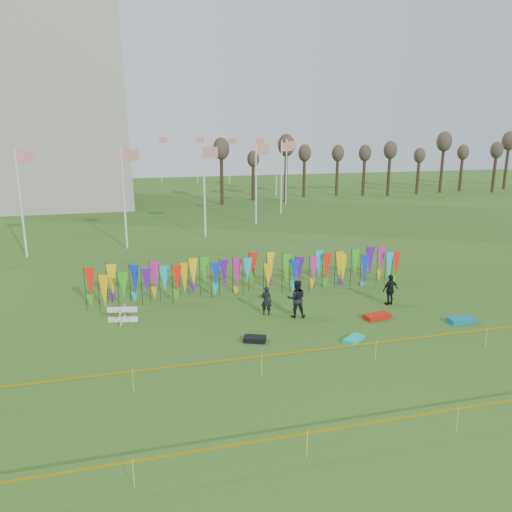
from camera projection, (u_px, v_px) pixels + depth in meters
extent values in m
plane|color=#2F5317|center=(293.00, 347.00, 21.80)|extent=(160.00, 160.00, 0.00)
cylinder|color=silver|center=(276.00, 167.00, 69.22)|extent=(0.16, 0.16, 8.00)
plane|color=red|center=(281.00, 143.00, 68.55)|extent=(1.40, 0.00, 1.40)
cylinder|color=silver|center=(256.00, 164.00, 75.77)|extent=(0.16, 0.16, 8.00)
plane|color=red|center=(260.00, 142.00, 75.10)|extent=(1.40, 0.00, 1.40)
cylinder|color=silver|center=(229.00, 162.00, 81.39)|extent=(0.16, 0.16, 8.00)
plane|color=red|center=(233.00, 141.00, 80.72)|extent=(1.40, 0.00, 1.40)
cylinder|color=silver|center=(197.00, 160.00, 85.72)|extent=(0.16, 0.16, 8.00)
plane|color=red|center=(200.00, 140.00, 85.04)|extent=(1.40, 0.00, 1.40)
cylinder|color=silver|center=(161.00, 159.00, 88.44)|extent=(0.16, 0.16, 8.00)
plane|color=red|center=(163.00, 140.00, 87.77)|extent=(1.40, 0.00, 1.40)
cylinder|color=silver|center=(121.00, 159.00, 89.38)|extent=(0.16, 0.16, 8.00)
plane|color=red|center=(124.00, 140.00, 88.70)|extent=(1.40, 0.00, 1.40)
cylinder|color=silver|center=(79.00, 159.00, 88.46)|extent=(0.16, 0.16, 8.00)
plane|color=red|center=(81.00, 140.00, 87.79)|extent=(1.40, 0.00, 1.40)
cylinder|color=silver|center=(34.00, 160.00, 85.77)|extent=(0.16, 0.16, 8.00)
plane|color=red|center=(36.00, 140.00, 85.10)|extent=(1.40, 0.00, 1.40)
cylinder|color=silver|center=(21.00, 204.00, 36.05)|extent=(0.16, 0.16, 8.00)
plane|color=red|center=(25.00, 157.00, 35.37)|extent=(1.40, 0.00, 1.40)
cylinder|color=silver|center=(124.00, 198.00, 38.74)|extent=(0.16, 0.16, 8.00)
plane|color=red|center=(129.00, 155.00, 38.07)|extent=(1.40, 0.00, 1.40)
cylinder|color=silver|center=(204.00, 191.00, 43.04)|extent=(0.16, 0.16, 8.00)
plane|color=red|center=(210.00, 152.00, 42.37)|extent=(1.40, 0.00, 1.40)
cylinder|color=silver|center=(256.00, 184.00, 48.65)|extent=(0.16, 0.16, 8.00)
plane|color=red|center=(262.00, 149.00, 47.98)|extent=(1.40, 0.00, 1.40)
cylinder|color=silver|center=(281.00, 177.00, 55.19)|extent=(0.16, 0.16, 8.00)
plane|color=red|center=(287.00, 147.00, 54.51)|extent=(1.40, 0.00, 1.40)
cylinder|color=silver|center=(286.00, 172.00, 62.20)|extent=(0.16, 0.16, 8.00)
plane|color=red|center=(291.00, 145.00, 61.53)|extent=(1.40, 0.00, 1.40)
cylinder|color=black|center=(86.00, 288.00, 26.38)|extent=(0.03, 0.03, 2.15)
cone|color=#FE1D0E|center=(91.00, 284.00, 26.40)|extent=(0.64, 0.64, 1.60)
cylinder|color=black|center=(97.00, 287.00, 26.52)|extent=(0.03, 0.03, 2.15)
cone|color=#FEB508|center=(102.00, 284.00, 26.54)|extent=(0.64, 0.64, 1.60)
cylinder|color=black|center=(108.00, 287.00, 26.66)|extent=(0.03, 0.03, 2.15)
cone|color=yellow|center=(113.00, 283.00, 26.68)|extent=(0.64, 0.64, 1.60)
cylinder|color=black|center=(119.00, 286.00, 26.80)|extent=(0.03, 0.03, 2.15)
cone|color=#2FC116|center=(124.00, 282.00, 26.82)|extent=(0.64, 0.64, 1.60)
cylinder|color=black|center=(130.00, 285.00, 26.94)|extent=(0.03, 0.03, 2.15)
cone|color=#0C34D3|center=(135.00, 281.00, 26.96)|extent=(0.64, 0.64, 1.60)
cylinder|color=black|center=(140.00, 284.00, 27.08)|extent=(0.03, 0.03, 2.15)
cone|color=#59119A|center=(146.00, 280.00, 27.10)|extent=(0.64, 0.64, 1.60)
cylinder|color=black|center=(151.00, 283.00, 27.22)|extent=(0.03, 0.03, 2.15)
cone|color=#E4199F|center=(156.00, 280.00, 27.24)|extent=(0.64, 0.64, 1.60)
cylinder|color=black|center=(161.00, 283.00, 27.36)|extent=(0.03, 0.03, 2.15)
cone|color=#0EB9DB|center=(166.00, 279.00, 27.38)|extent=(0.64, 0.64, 1.60)
cylinder|color=black|center=(172.00, 282.00, 27.50)|extent=(0.03, 0.03, 2.15)
cone|color=#FE1D0E|center=(177.00, 278.00, 27.52)|extent=(0.64, 0.64, 1.60)
cylinder|color=black|center=(182.00, 281.00, 27.64)|extent=(0.03, 0.03, 2.15)
cone|color=#FEB508|center=(187.00, 277.00, 27.66)|extent=(0.64, 0.64, 1.60)
cylinder|color=black|center=(192.00, 280.00, 27.78)|extent=(0.03, 0.03, 2.15)
cone|color=yellow|center=(197.00, 276.00, 27.80)|extent=(0.64, 0.64, 1.60)
cylinder|color=black|center=(202.00, 279.00, 27.92)|extent=(0.03, 0.03, 2.15)
cone|color=#2FC116|center=(207.00, 276.00, 27.94)|extent=(0.64, 0.64, 1.60)
cylinder|color=black|center=(212.00, 279.00, 28.06)|extent=(0.03, 0.03, 2.15)
cone|color=#0C34D3|center=(217.00, 275.00, 28.08)|extent=(0.64, 0.64, 1.60)
cylinder|color=black|center=(222.00, 278.00, 28.20)|extent=(0.03, 0.03, 2.15)
cone|color=#59119A|center=(227.00, 274.00, 28.22)|extent=(0.64, 0.64, 1.60)
cylinder|color=black|center=(232.00, 277.00, 28.34)|extent=(0.03, 0.03, 2.15)
cone|color=#E4199F|center=(236.00, 274.00, 28.36)|extent=(0.64, 0.64, 1.60)
cylinder|color=black|center=(241.00, 276.00, 28.48)|extent=(0.03, 0.03, 2.15)
cone|color=#0EB9DB|center=(246.00, 273.00, 28.50)|extent=(0.64, 0.64, 1.60)
cylinder|color=black|center=(251.00, 276.00, 28.62)|extent=(0.03, 0.03, 2.15)
cone|color=#FE1D0E|center=(255.00, 272.00, 28.64)|extent=(0.64, 0.64, 1.60)
cylinder|color=black|center=(260.00, 275.00, 28.76)|extent=(0.03, 0.03, 2.15)
cone|color=#FEB508|center=(265.00, 271.00, 28.78)|extent=(0.64, 0.64, 1.60)
cylinder|color=black|center=(269.00, 274.00, 28.90)|extent=(0.03, 0.03, 2.15)
cone|color=yellow|center=(274.00, 271.00, 28.92)|extent=(0.64, 0.64, 1.60)
cylinder|color=black|center=(279.00, 274.00, 29.04)|extent=(0.03, 0.03, 2.15)
cone|color=#2FC116|center=(283.00, 270.00, 29.06)|extent=(0.64, 0.64, 1.60)
cylinder|color=black|center=(288.00, 273.00, 29.18)|extent=(0.03, 0.03, 2.15)
cone|color=#0C34D3|center=(293.00, 269.00, 29.20)|extent=(0.64, 0.64, 1.60)
cylinder|color=black|center=(297.00, 272.00, 29.32)|extent=(0.03, 0.03, 2.15)
cone|color=#59119A|center=(302.00, 269.00, 29.34)|extent=(0.64, 0.64, 1.60)
cylinder|color=black|center=(306.00, 272.00, 29.46)|extent=(0.03, 0.03, 2.15)
cone|color=#E4199F|center=(311.00, 268.00, 29.48)|extent=(0.64, 0.64, 1.60)
cylinder|color=black|center=(315.00, 271.00, 29.60)|extent=(0.03, 0.03, 2.15)
cone|color=#0EB9DB|center=(319.00, 267.00, 29.62)|extent=(0.64, 0.64, 1.60)
cylinder|color=black|center=(324.00, 270.00, 29.74)|extent=(0.03, 0.03, 2.15)
cone|color=#FE1D0E|center=(328.00, 267.00, 29.76)|extent=(0.64, 0.64, 1.60)
cylinder|color=black|center=(332.00, 270.00, 29.88)|extent=(0.03, 0.03, 2.15)
cone|color=#FEB508|center=(337.00, 266.00, 29.90)|extent=(0.64, 0.64, 1.60)
cylinder|color=black|center=(341.00, 269.00, 30.02)|extent=(0.03, 0.03, 2.15)
cone|color=yellow|center=(346.00, 265.00, 30.04)|extent=(0.64, 0.64, 1.60)
cylinder|color=black|center=(350.00, 268.00, 30.16)|extent=(0.03, 0.03, 2.15)
cone|color=#2FC116|center=(354.00, 265.00, 30.18)|extent=(0.64, 0.64, 1.60)
cylinder|color=black|center=(358.00, 268.00, 30.30)|extent=(0.03, 0.03, 2.15)
cone|color=#0C34D3|center=(363.00, 264.00, 30.32)|extent=(0.64, 0.64, 1.60)
cylinder|color=black|center=(367.00, 267.00, 30.44)|extent=(0.03, 0.03, 2.15)
cone|color=#59119A|center=(371.00, 264.00, 30.46)|extent=(0.64, 0.64, 1.60)
cylinder|color=black|center=(375.00, 266.00, 30.58)|extent=(0.03, 0.03, 2.15)
cone|color=#E4199F|center=(379.00, 263.00, 30.60)|extent=(0.64, 0.64, 1.60)
cylinder|color=black|center=(383.00, 266.00, 30.72)|extent=(0.03, 0.03, 2.15)
cone|color=#0EB9DB|center=(388.00, 262.00, 30.74)|extent=(0.64, 0.64, 1.60)
cylinder|color=black|center=(391.00, 265.00, 30.86)|extent=(0.03, 0.03, 2.15)
cone|color=#FE1D0E|center=(396.00, 262.00, 30.88)|extent=(0.64, 0.64, 1.60)
cube|color=yellow|center=(312.00, 350.00, 19.60)|extent=(26.00, 0.01, 0.08)
cylinder|color=yellow|center=(129.00, 381.00, 17.95)|extent=(0.02, 0.02, 0.90)
cylinder|color=yellow|center=(263.00, 365.00, 19.20)|extent=(0.02, 0.02, 0.90)
cylinder|color=yellow|center=(380.00, 350.00, 20.44)|extent=(0.02, 0.02, 0.90)
cylinder|color=yellow|center=(484.00, 338.00, 21.69)|extent=(0.02, 0.02, 0.90)
cube|color=yellow|center=(374.00, 422.00, 14.80)|extent=(26.00, 0.01, 0.08)
cylinder|color=yellow|center=(133.00, 474.00, 13.15)|extent=(0.02, 0.02, 0.90)
cylinder|color=yellow|center=(310.00, 444.00, 14.40)|extent=(0.02, 0.02, 0.90)
cylinder|color=yellow|center=(460.00, 419.00, 15.64)|extent=(0.02, 0.02, 0.90)
cylinder|color=#3B2E1D|center=(226.00, 177.00, 63.69)|extent=(0.44, 0.44, 6.40)
ellipsoid|color=#46382F|center=(225.00, 150.00, 62.85)|extent=(1.92, 1.92, 2.56)
cylinder|color=#3B2E1D|center=(256.00, 177.00, 64.68)|extent=(0.44, 0.44, 6.40)
ellipsoid|color=#46382F|center=(256.00, 150.00, 63.85)|extent=(1.92, 1.92, 2.56)
cylinder|color=#3B2E1D|center=(285.00, 176.00, 65.68)|extent=(0.44, 0.44, 6.40)
ellipsoid|color=#46382F|center=(286.00, 150.00, 64.84)|extent=(1.92, 1.92, 2.56)
cylinder|color=#3B2E1D|center=(314.00, 175.00, 66.67)|extent=(0.44, 0.44, 6.40)
ellipsoid|color=#46382F|center=(314.00, 149.00, 65.84)|extent=(1.92, 1.92, 2.56)
cylinder|color=#3B2E1D|center=(341.00, 174.00, 67.67)|extent=(0.44, 0.44, 6.40)
ellipsoid|color=#46382F|center=(342.00, 149.00, 66.83)|extent=(1.92, 1.92, 2.56)
cylinder|color=#3B2E1D|center=(368.00, 174.00, 68.66)|extent=(0.44, 0.44, 6.40)
ellipsoid|color=#46382F|center=(369.00, 149.00, 67.83)|extent=(1.92, 1.92, 2.56)
cylinder|color=#3B2E1D|center=(394.00, 173.00, 69.66)|extent=(0.44, 0.44, 6.40)
ellipsoid|color=#46382F|center=(396.00, 149.00, 68.82)|extent=(1.92, 1.92, 2.56)
cylinder|color=#3B2E1D|center=(419.00, 172.00, 70.66)|extent=(0.44, 0.44, 6.40)
ellipsoid|color=#46382F|center=(421.00, 148.00, 69.82)|extent=(1.92, 1.92, 2.56)
cylinder|color=#3B2E1D|center=(444.00, 172.00, 71.65)|extent=(0.44, 0.44, 6.40)
ellipsoid|color=#46382F|center=(446.00, 148.00, 70.81)|extent=(1.92, 1.92, 2.56)
cylinder|color=#3B2E1D|center=(468.00, 171.00, 72.65)|extent=(0.44, 0.44, 6.40)
ellipsoid|color=#46382F|center=(470.00, 148.00, 71.81)|extent=(1.92, 1.92, 2.56)
cylinder|color=#3B2E1D|center=(491.00, 171.00, 73.64)|extent=(0.44, 0.44, 6.40)
ellipsoid|color=#46382F|center=(494.00, 147.00, 72.81)|extent=(1.92, 1.92, 2.56)
cylinder|color=#B40D10|center=(115.00, 318.00, 24.06)|extent=(0.02, 0.02, 0.82)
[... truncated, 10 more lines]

